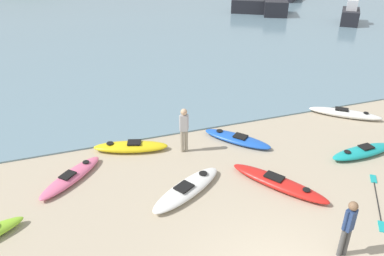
{
  "coord_description": "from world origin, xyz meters",
  "views": [
    {
      "loc": [
        -3.94,
        -4.57,
        7.2
      ],
      "look_at": [
        0.21,
        7.35,
        0.5
      ],
      "focal_mm": 35.0,
      "sensor_mm": 36.0,
      "label": 1
    }
  ],
  "objects_px": {
    "kayak_on_sand_7": "(362,152)",
    "person_near_waterline": "(184,128)",
    "person_near_foreground": "(348,226)",
    "loose_paddle": "(377,201)",
    "moored_boat_1": "(275,7)",
    "kayak_on_sand_3": "(278,183)",
    "kayak_on_sand_6": "(237,139)",
    "kayak_on_sand_0": "(345,113)",
    "moored_boat_3": "(350,15)",
    "kayak_on_sand_8": "(187,189)",
    "kayak_on_sand_2": "(71,177)",
    "kayak_on_sand_9": "(131,147)",
    "moored_boat_4": "(252,6)"
  },
  "relations": [
    {
      "from": "kayak_on_sand_7",
      "to": "person_near_waterline",
      "type": "bearing_deg",
      "value": 158.22
    },
    {
      "from": "person_near_foreground",
      "to": "loose_paddle",
      "type": "xyz_separation_m",
      "value": [
        2.41,
        1.37,
        -0.93
      ]
    },
    {
      "from": "person_near_waterline",
      "to": "loose_paddle",
      "type": "height_order",
      "value": "person_near_waterline"
    },
    {
      "from": "kayak_on_sand_7",
      "to": "moored_boat_1",
      "type": "xyz_separation_m",
      "value": [
        9.85,
        22.99,
        0.59
      ]
    },
    {
      "from": "kayak_on_sand_3",
      "to": "kayak_on_sand_6",
      "type": "xyz_separation_m",
      "value": [
        -0.01,
        3.02,
        -0.02
      ]
    },
    {
      "from": "kayak_on_sand_0",
      "to": "moored_boat_3",
      "type": "bearing_deg",
      "value": 49.93
    },
    {
      "from": "kayak_on_sand_0",
      "to": "kayak_on_sand_8",
      "type": "bearing_deg",
      "value": -161.04
    },
    {
      "from": "kayak_on_sand_3",
      "to": "kayak_on_sand_7",
      "type": "height_order",
      "value": "kayak_on_sand_7"
    },
    {
      "from": "kayak_on_sand_7",
      "to": "kayak_on_sand_3",
      "type": "bearing_deg",
      "value": -170.53
    },
    {
      "from": "kayak_on_sand_0",
      "to": "kayak_on_sand_7",
      "type": "height_order",
      "value": "kayak_on_sand_0"
    },
    {
      "from": "kayak_on_sand_2",
      "to": "loose_paddle",
      "type": "xyz_separation_m",
      "value": [
        8.61,
        -4.12,
        -0.12
      ]
    },
    {
      "from": "kayak_on_sand_0",
      "to": "kayak_on_sand_9",
      "type": "distance_m",
      "value": 9.32
    },
    {
      "from": "kayak_on_sand_7",
      "to": "person_near_foreground",
      "type": "xyz_separation_m",
      "value": [
        -3.79,
        -3.62,
        0.79
      ]
    },
    {
      "from": "person_near_waterline",
      "to": "kayak_on_sand_6",
      "type": "bearing_deg",
      "value": -0.1
    },
    {
      "from": "kayak_on_sand_0",
      "to": "moored_boat_4",
      "type": "relative_size",
      "value": 0.67
    },
    {
      "from": "kayak_on_sand_9",
      "to": "kayak_on_sand_0",
      "type": "bearing_deg",
      "value": -1.6
    },
    {
      "from": "kayak_on_sand_8",
      "to": "moored_boat_4",
      "type": "height_order",
      "value": "moored_boat_4"
    },
    {
      "from": "moored_boat_3",
      "to": "loose_paddle",
      "type": "distance_m",
      "value": 25.07
    },
    {
      "from": "kayak_on_sand_2",
      "to": "person_near_foreground",
      "type": "relative_size",
      "value": 1.42
    },
    {
      "from": "kayak_on_sand_9",
      "to": "kayak_on_sand_8",
      "type": "bearing_deg",
      "value": -69.43
    },
    {
      "from": "person_near_waterline",
      "to": "moored_boat_4",
      "type": "bearing_deg",
      "value": 57.52
    },
    {
      "from": "kayak_on_sand_8",
      "to": "moored_boat_4",
      "type": "xyz_separation_m",
      "value": [
        14.81,
        24.56,
        0.53
      ]
    },
    {
      "from": "kayak_on_sand_6",
      "to": "moored_boat_3",
      "type": "relative_size",
      "value": 0.78
    },
    {
      "from": "moored_boat_1",
      "to": "kayak_on_sand_3",
      "type": "bearing_deg",
      "value": -120.06
    },
    {
      "from": "kayak_on_sand_2",
      "to": "person_near_waterline",
      "type": "distance_m",
      "value": 4.15
    },
    {
      "from": "person_near_foreground",
      "to": "kayak_on_sand_7",
      "type": "bearing_deg",
      "value": 43.68
    },
    {
      "from": "kayak_on_sand_3",
      "to": "kayak_on_sand_8",
      "type": "relative_size",
      "value": 1.08
    },
    {
      "from": "moored_boat_1",
      "to": "kayak_on_sand_6",
      "type": "bearing_deg",
      "value": -123.59
    },
    {
      "from": "kayak_on_sand_8",
      "to": "moored_boat_1",
      "type": "distance_m",
      "value": 28.29
    },
    {
      "from": "person_near_waterline",
      "to": "loose_paddle",
      "type": "xyz_separation_m",
      "value": [
        4.58,
        -4.64,
        -0.97
      ]
    },
    {
      "from": "kayak_on_sand_2",
      "to": "moored_boat_1",
      "type": "height_order",
      "value": "moored_boat_1"
    },
    {
      "from": "moored_boat_3",
      "to": "loose_paddle",
      "type": "xyz_separation_m",
      "value": [
        -15.32,
        -19.83,
        -0.74
      ]
    },
    {
      "from": "moored_boat_1",
      "to": "loose_paddle",
      "type": "xyz_separation_m",
      "value": [
        -11.23,
        -25.24,
        -0.73
      ]
    },
    {
      "from": "kayak_on_sand_8",
      "to": "moored_boat_3",
      "type": "bearing_deg",
      "value": 40.48
    },
    {
      "from": "kayak_on_sand_6",
      "to": "person_near_waterline",
      "type": "bearing_deg",
      "value": 179.9
    },
    {
      "from": "kayak_on_sand_9",
      "to": "person_near_foreground",
      "type": "xyz_separation_m",
      "value": [
        4.01,
        -6.7,
        0.79
      ]
    },
    {
      "from": "kayak_on_sand_8",
      "to": "moored_boat_3",
      "type": "distance_m",
      "value": 27.07
    },
    {
      "from": "kayak_on_sand_3",
      "to": "kayak_on_sand_8",
      "type": "xyz_separation_m",
      "value": [
        -2.83,
        0.65,
        -0.0
      ]
    },
    {
      "from": "kayak_on_sand_6",
      "to": "moored_boat_4",
      "type": "bearing_deg",
      "value": 61.6
    },
    {
      "from": "kayak_on_sand_2",
      "to": "kayak_on_sand_6",
      "type": "relative_size",
      "value": 0.92
    },
    {
      "from": "kayak_on_sand_7",
      "to": "loose_paddle",
      "type": "xyz_separation_m",
      "value": [
        -1.38,
        -2.25,
        -0.14
      ]
    },
    {
      "from": "person_near_foreground",
      "to": "moored_boat_1",
      "type": "distance_m",
      "value": 29.91
    },
    {
      "from": "person_near_waterline",
      "to": "moored_boat_4",
      "type": "height_order",
      "value": "person_near_waterline"
    },
    {
      "from": "person_near_foreground",
      "to": "kayak_on_sand_8",
      "type": "bearing_deg",
      "value": 128.15
    },
    {
      "from": "kayak_on_sand_3",
      "to": "loose_paddle",
      "type": "xyz_separation_m",
      "value": [
        2.44,
        -1.62,
        -0.13
      ]
    },
    {
      "from": "kayak_on_sand_8",
      "to": "moored_boat_3",
      "type": "xyz_separation_m",
      "value": [
        20.59,
        17.57,
        0.61
      ]
    },
    {
      "from": "kayak_on_sand_2",
      "to": "kayak_on_sand_6",
      "type": "bearing_deg",
      "value": 4.76
    },
    {
      "from": "kayak_on_sand_9",
      "to": "moored_boat_4",
      "type": "height_order",
      "value": "moored_boat_4"
    },
    {
      "from": "kayak_on_sand_7",
      "to": "person_near_foreground",
      "type": "bearing_deg",
      "value": -136.32
    },
    {
      "from": "kayak_on_sand_8",
      "to": "moored_boat_4",
      "type": "relative_size",
      "value": 0.73
    }
  ]
}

